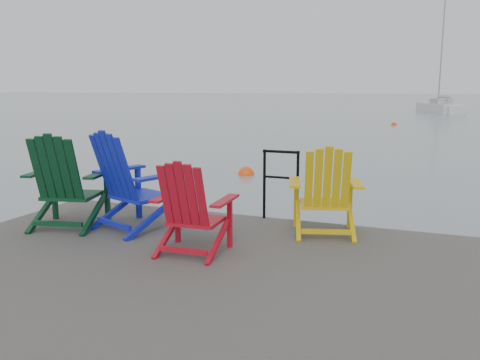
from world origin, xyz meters
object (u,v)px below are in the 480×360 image
(handrail, at_px, (281,178))
(chair_blue, at_px, (131,181))
(sailboat_near, at_px, (439,109))
(chair_green, at_px, (66,181))
(buoy_b, at_px, (394,125))
(chair_yellow, at_px, (326,191))
(buoy_a, at_px, (246,175))
(chair_red, at_px, (191,207))

(handrail, bearing_deg, chair_blue, -145.10)
(sailboat_near, bearing_deg, handrail, -112.36)
(chair_green, bearing_deg, sailboat_near, 71.39)
(chair_green, relative_size, buoy_b, 3.44)
(chair_green, xyz_separation_m, sailboat_near, (4.22, 44.06, -0.72))
(chair_blue, xyz_separation_m, chair_yellow, (2.21, 0.59, -0.07))
(chair_green, xyz_separation_m, chair_yellow, (2.97, 0.81, -0.05))
(handrail, bearing_deg, buoy_b, 91.28)
(handrail, bearing_deg, buoy_a, 114.42)
(chair_red, relative_size, buoy_b, 2.92)
(chair_blue, height_order, sailboat_near, sailboat_near)
(sailboat_near, bearing_deg, chair_yellow, -111.44)
(chair_blue, height_order, buoy_a, chair_blue)
(handrail, distance_m, buoy_b, 25.36)
(handrail, xyz_separation_m, buoy_b, (-0.56, 25.34, -1.04))
(chair_yellow, bearing_deg, buoy_b, 76.48)
(sailboat_near, bearing_deg, chair_green, -115.25)
(chair_red, bearing_deg, chair_blue, 149.41)
(chair_red, height_order, chair_yellow, chair_yellow)
(handrail, xyz_separation_m, chair_yellow, (0.67, -0.48, -0.02))
(chair_yellow, bearing_deg, sailboat_near, 72.09)
(buoy_a, bearing_deg, handrail, -65.58)
(handrail, relative_size, buoy_b, 2.73)
(chair_red, relative_size, chair_yellow, 0.94)
(chair_blue, distance_m, sailboat_near, 43.98)
(buoy_b, bearing_deg, buoy_a, -96.05)
(chair_green, relative_size, chair_yellow, 1.10)
(handrail, height_order, chair_green, chair_green)
(buoy_b, bearing_deg, chair_blue, -92.10)
(chair_green, height_order, chair_yellow, chair_green)
(chair_blue, relative_size, chair_red, 1.21)
(chair_blue, xyz_separation_m, buoy_b, (0.97, 26.41, -1.09))
(chair_red, xyz_separation_m, buoy_b, (-0.11, 26.97, -0.99))
(handrail, relative_size, chair_blue, 0.77)
(chair_yellow, height_order, buoy_a, chair_yellow)
(handrail, distance_m, chair_blue, 1.87)
(chair_yellow, relative_size, buoy_a, 2.50)
(buoy_a, distance_m, buoy_b, 19.64)
(chair_yellow, bearing_deg, chair_red, -150.66)
(sailboat_near, relative_size, buoy_b, 30.63)
(chair_red, bearing_deg, handrail, 71.47)
(chair_blue, distance_m, buoy_a, 7.05)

